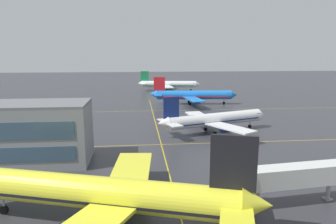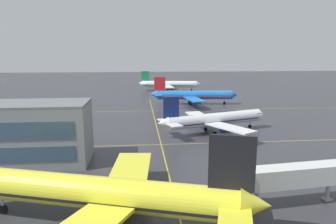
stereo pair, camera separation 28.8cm
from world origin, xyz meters
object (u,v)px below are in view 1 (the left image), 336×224
(airliner_far_left_stand, at_px, (169,84))
(airliner_third_row, at_px, (193,95))
(airliner_second_row, at_px, (214,120))
(jet_bridge, at_px, (279,177))
(airliner_front_gate, at_px, (104,194))

(airliner_far_left_stand, bearing_deg, airliner_third_row, -83.25)
(airliner_second_row, relative_size, airliner_third_row, 0.90)
(airliner_second_row, xyz_separation_m, jet_bridge, (-0.89, -39.18, 0.62))
(airliner_front_gate, bearing_deg, airliner_third_row, 73.13)
(airliner_third_row, height_order, jet_bridge, airliner_third_row)
(jet_bridge, bearing_deg, airliner_front_gate, -172.87)
(airliner_front_gate, xyz_separation_m, jet_bridge, (22.95, 2.87, -0.07))
(airliner_second_row, bearing_deg, jet_bridge, -91.30)
(airliner_front_gate, height_order, airliner_far_left_stand, airliner_front_gate)
(airliner_third_row, bearing_deg, airliner_front_gate, -106.87)
(airliner_third_row, relative_size, jet_bridge, 1.95)
(airliner_second_row, relative_size, jet_bridge, 1.76)
(airliner_third_row, bearing_deg, airliner_far_left_stand, 96.75)
(airliner_front_gate, bearing_deg, airliner_second_row, 60.45)
(airliner_front_gate, bearing_deg, jet_bridge, 7.13)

